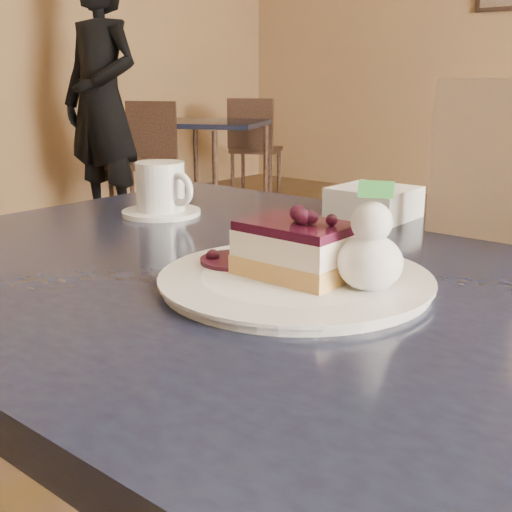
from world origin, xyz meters
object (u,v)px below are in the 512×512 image
Objects in this scene: bg_table_far_left at (205,200)px; patron at (101,102)px; cheesecake_slice at (296,250)px; dessert_plate at (295,281)px; main_table at (319,338)px; coffee_set at (162,192)px.

patron is (-0.03, -0.93, 0.78)m from bg_table_far_left.
cheesecake_slice is 0.07× the size of patron.
bg_table_far_left is (-3.08, 3.06, -0.71)m from dessert_plate.
dessert_plate is 0.04m from cheesecake_slice.
patron is at bearing 145.89° from cheesecake_slice.
patron reaches higher than main_table.
patron is at bearing 145.61° from dessert_plate.
bg_table_far_left is at bearing 136.00° from main_table.
main_table reaches higher than bg_table_far_left.
cheesecake_slice is 0.87× the size of coffee_set.
coffee_set reaches higher than main_table.
coffee_set is 0.09× the size of bg_table_far_left.
patron is (-2.70, 1.96, 0.04)m from coffee_set.
main_table is 4.35m from bg_table_far_left.
dessert_plate is (-0.00, -0.05, 0.09)m from main_table.
dessert_plate is 0.18× the size of patron.
main_table is at bearing 89.72° from dessert_plate.
main_table is at bearing 90.00° from cheesecake_slice.
dessert_plate is at bearing -69.39° from bg_table_far_left.
main_table is 0.75× the size of bg_table_far_left.
bg_table_far_left is 0.97× the size of patron.
dessert_plate is at bearing -22.90° from coffee_set.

